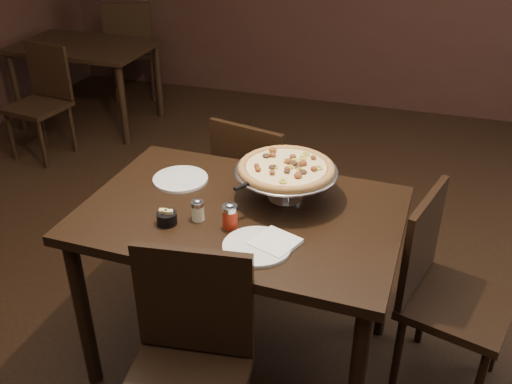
% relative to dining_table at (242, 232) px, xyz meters
% --- Properties ---
extents(room, '(6.04, 7.04, 2.84)m').
position_rel_dining_table_xyz_m(room, '(-0.03, 0.10, 0.68)').
color(room, black).
rests_on(room, ground).
extents(dining_table, '(1.36, 0.93, 0.84)m').
position_rel_dining_table_xyz_m(dining_table, '(0.00, 0.00, 0.00)').
color(dining_table, black).
rests_on(dining_table, ground).
extents(background_table, '(1.18, 0.79, 0.74)m').
position_rel_dining_table_xyz_m(background_table, '(-2.29, 2.36, -0.08)').
color(background_table, black).
rests_on(background_table, ground).
extents(pizza_stand, '(0.45, 0.45, 0.18)m').
position_rel_dining_table_xyz_m(pizza_stand, '(0.15, 0.15, 0.26)').
color(pizza_stand, silver).
rests_on(pizza_stand, dining_table).
extents(parmesan_shaker, '(0.06, 0.06, 0.10)m').
position_rel_dining_table_xyz_m(parmesan_shaker, '(-0.14, -0.12, 0.16)').
color(parmesan_shaker, '#FBF6C3').
rests_on(parmesan_shaker, dining_table).
extents(pepper_flake_shaker, '(0.06, 0.06, 0.11)m').
position_rel_dining_table_xyz_m(pepper_flake_shaker, '(0.00, -0.14, 0.16)').
color(pepper_flake_shaker, '#9C1D0E').
rests_on(pepper_flake_shaker, dining_table).
extents(packet_caddy, '(0.08, 0.08, 0.06)m').
position_rel_dining_table_xyz_m(packet_caddy, '(-0.25, -0.19, 0.14)').
color(packet_caddy, black).
rests_on(packet_caddy, dining_table).
extents(napkin_stack, '(0.20, 0.20, 0.02)m').
position_rel_dining_table_xyz_m(napkin_stack, '(0.21, -0.20, 0.12)').
color(napkin_stack, white).
rests_on(napkin_stack, dining_table).
extents(plate_left, '(0.25, 0.25, 0.01)m').
position_rel_dining_table_xyz_m(plate_left, '(-0.35, 0.16, 0.12)').
color(plate_left, white).
rests_on(plate_left, dining_table).
extents(plate_near, '(0.27, 0.27, 0.01)m').
position_rel_dining_table_xyz_m(plate_near, '(0.15, -0.24, 0.12)').
color(plate_near, white).
rests_on(plate_near, dining_table).
extents(serving_spatula, '(0.13, 0.13, 0.02)m').
position_rel_dining_table_xyz_m(serving_spatula, '(0.03, -0.04, 0.26)').
color(serving_spatula, silver).
rests_on(serving_spatula, pizza_stand).
extents(chair_far, '(0.53, 0.53, 0.94)m').
position_rel_dining_table_xyz_m(chair_far, '(-0.16, 0.75, -0.21)').
color(chair_far, black).
rests_on(chair_far, ground).
extents(chair_near, '(0.50, 0.50, 0.95)m').
position_rel_dining_table_xyz_m(chair_near, '(-0.00, -0.60, -0.21)').
color(chair_near, black).
rests_on(chair_near, ground).
extents(chair_side, '(0.53, 0.53, 0.93)m').
position_rel_dining_table_xyz_m(chair_side, '(0.87, 0.16, -0.22)').
color(chair_side, black).
rests_on(chair_side, ground).
extents(bg_chair_far, '(0.59, 0.59, 0.99)m').
position_rel_dining_table_xyz_m(bg_chair_far, '(-2.22, 3.07, -0.19)').
color(bg_chair_far, black).
rests_on(bg_chair_far, ground).
extents(bg_chair_near, '(0.48, 0.48, 0.90)m').
position_rel_dining_table_xyz_m(bg_chair_near, '(-2.28, 1.68, -0.24)').
color(bg_chair_near, black).
rests_on(bg_chair_near, ground).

